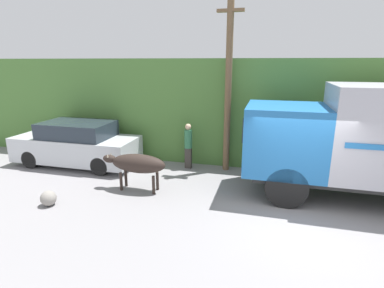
# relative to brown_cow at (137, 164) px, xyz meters

# --- Properties ---
(ground_plane) EXTENTS (60.00, 60.00, 0.00)m
(ground_plane) POSITION_rel_brown_cow_xyz_m (4.66, -0.53, -0.86)
(ground_plane) COLOR gray
(hillside_embankment) EXTENTS (32.00, 5.79, 3.99)m
(hillside_embankment) POSITION_rel_brown_cow_xyz_m (4.66, 5.76, 1.14)
(hillside_embankment) COLOR #4C7A38
(hillside_embankment) RESTS_ON ground_plane
(brown_cow) EXTENTS (2.06, 0.59, 1.17)m
(brown_cow) POSITION_rel_brown_cow_xyz_m (0.00, 0.00, 0.00)
(brown_cow) COLOR #2D231E
(brown_cow) RESTS_ON ground_plane
(parked_suv) EXTENTS (4.73, 1.80, 1.69)m
(parked_suv) POSITION_rel_brown_cow_xyz_m (-3.27, 1.60, -0.05)
(parked_suv) COLOR silver
(parked_suv) RESTS_ON ground_plane
(pedestrian_on_hill) EXTENTS (0.30, 0.30, 1.70)m
(pedestrian_on_hill) POSITION_rel_brown_cow_xyz_m (0.98, 2.33, 0.10)
(pedestrian_on_hill) COLOR #38332D
(pedestrian_on_hill) RESTS_ON ground_plane
(utility_pole) EXTENTS (0.90, 0.23, 6.23)m
(utility_pole) POSITION_rel_brown_cow_xyz_m (2.37, 2.54, 2.37)
(utility_pole) COLOR brown
(utility_pole) RESTS_ON ground_plane
(roadside_rock) EXTENTS (0.43, 0.43, 0.43)m
(roadside_rock) POSITION_rel_brown_cow_xyz_m (-1.97, -1.60, -0.64)
(roadside_rock) COLOR gray
(roadside_rock) RESTS_ON ground_plane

